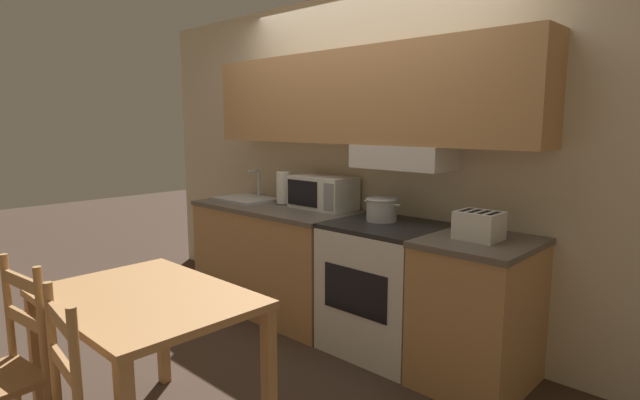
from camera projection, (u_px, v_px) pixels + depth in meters
The scene contains 11 objects.
ground_plane at pixel (365, 318), 4.03m from camera, with size 16.00×16.00×0.00m, color #3D2D23.
wall_back at pixel (364, 132), 3.74m from camera, with size 5.20×0.38×2.55m.
lower_counter_main at pixel (278, 258), 4.17m from camera, with size 1.47×0.70×0.89m.
lower_counter_right_stub at pixel (477, 312), 2.97m from camera, with size 0.61×0.70×0.89m.
stove_range at pixel (385, 287), 3.43m from camera, with size 0.73×0.67×0.89m.
cooking_pot at pixel (382, 209), 3.44m from camera, with size 0.30×0.22×0.16m.
microwave at pixel (323, 192), 3.95m from camera, with size 0.52×0.30×0.26m.
toaster at pixel (479, 225), 2.90m from camera, with size 0.25×0.21×0.16m.
sink_basin at pixel (246, 198), 4.38m from camera, with size 0.51×0.40×0.26m.
paper_towel_roll at pixel (284, 188), 4.16m from camera, with size 0.14×0.14×0.27m.
dining_table at pixel (146, 316), 2.37m from camera, with size 1.05×0.76×0.76m.
Camera 1 is at (2.36, -3.04, 1.56)m, focal length 28.00 mm.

